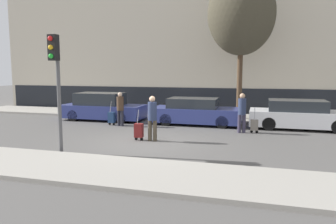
% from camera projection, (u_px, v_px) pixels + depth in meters
% --- Properties ---
extents(ground_plane, '(80.00, 80.00, 0.00)m').
position_uv_depth(ground_plane, '(146.00, 142.00, 12.31)').
color(ground_plane, '#565451').
extents(sidewalk_near, '(28.00, 2.50, 0.12)m').
position_uv_depth(sidewalk_near, '(99.00, 170.00, 8.73)').
color(sidewalk_near, '#A39E93').
rests_on(sidewalk_near, ground_plane).
extents(sidewalk_far, '(28.00, 3.00, 0.12)m').
position_uv_depth(sidewalk_far, '(187.00, 116.00, 18.98)').
color(sidewalk_far, '#A39E93').
rests_on(sidewalk_far, ground_plane).
extents(building_facade, '(28.00, 2.36, 11.59)m').
position_uv_depth(building_facade, '(199.00, 23.00, 21.46)').
color(building_facade, '#B7AD99').
rests_on(building_facade, ground_plane).
extents(parked_car_0, '(4.49, 1.78, 1.49)m').
position_uv_depth(parked_car_0, '(102.00, 108.00, 17.82)').
color(parked_car_0, navy).
rests_on(parked_car_0, ground_plane).
extents(parked_car_1, '(4.40, 1.80, 1.33)m').
position_uv_depth(parked_car_1, '(196.00, 112.00, 16.37)').
color(parked_car_1, navy).
rests_on(parked_car_1, ground_plane).
extents(parked_car_2, '(4.59, 1.83, 1.34)m').
position_uv_depth(parked_car_2, '(300.00, 115.00, 15.12)').
color(parked_car_2, silver).
rests_on(parked_car_2, ground_plane).
extents(pedestrian_left, '(0.34, 0.34, 1.65)m').
position_uv_depth(pedestrian_left, '(120.00, 107.00, 15.86)').
color(pedestrian_left, '#23232D').
rests_on(pedestrian_left, ground_plane).
extents(trolley_left, '(0.34, 0.29, 1.19)m').
position_uv_depth(trolley_left, '(112.00, 117.00, 16.20)').
color(trolley_left, navy).
rests_on(trolley_left, ground_plane).
extents(pedestrian_center, '(0.35, 0.34, 1.73)m').
position_uv_depth(pedestrian_center, '(152.00, 116.00, 12.45)').
color(pedestrian_center, '#4C4233').
rests_on(pedestrian_center, ground_plane).
extents(trolley_center, '(0.34, 0.29, 1.20)m').
position_uv_depth(trolley_center, '(139.00, 130.00, 12.66)').
color(trolley_center, maroon).
rests_on(trolley_center, ground_plane).
extents(pedestrian_right, '(0.34, 0.34, 1.72)m').
position_uv_depth(pedestrian_right, '(242.00, 110.00, 14.12)').
color(pedestrian_right, '#383347').
rests_on(pedestrian_right, ground_plane).
extents(trolley_right, '(0.34, 0.29, 1.11)m').
position_uv_depth(trolley_right, '(254.00, 125.00, 14.17)').
color(trolley_right, slate).
rests_on(trolley_right, ground_plane).
extents(traffic_light, '(0.28, 0.47, 3.80)m').
position_uv_depth(traffic_light, '(56.00, 70.00, 10.31)').
color(traffic_light, '#515154').
rests_on(traffic_light, ground_plane).
extents(parked_bicycle, '(1.77, 0.06, 0.96)m').
position_uv_depth(parked_bicycle, '(175.00, 109.00, 18.83)').
color(parked_bicycle, black).
rests_on(parked_bicycle, sidewalk_far).
extents(bare_tree_near_crossing, '(3.51, 3.51, 7.65)m').
position_uv_depth(bare_tree_near_crossing, '(241.00, 14.00, 17.03)').
color(bare_tree_near_crossing, '#4C3826').
rests_on(bare_tree_near_crossing, sidewalk_far).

